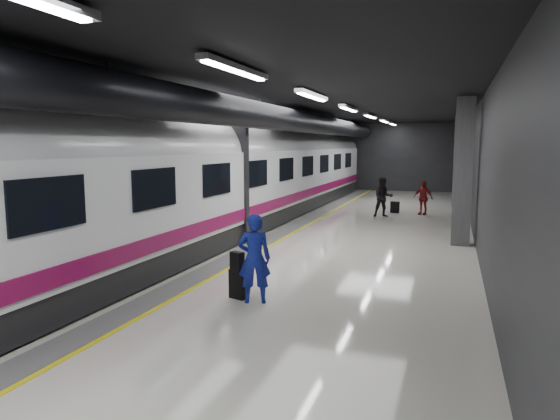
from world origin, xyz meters
The scene contains 9 objects.
ground centered at (0.00, 0.00, 0.00)m, with size 40.00×40.00×0.00m, color silver.
platform_hall centered at (-0.29, 0.96, 3.54)m, with size 10.02×40.02×4.51m.
train centered at (-3.25, 0.00, 2.07)m, with size 3.05×38.00×4.05m.
traveler_main centered at (0.67, -5.40, 0.88)m, with size 0.64×0.42×1.76m, color #1635AB.
suitcase_main centered at (0.26, -5.24, 0.30)m, with size 0.36×0.23×0.59m, color black.
shoulder_bag centered at (0.24, -5.27, 0.77)m, with size 0.27×0.15×0.36m, color black.
traveler_far_a centered at (1.49, 7.33, 0.85)m, with size 0.83×0.65×1.70m, color black.
traveler_far_b centered at (3.07, 8.56, 0.76)m, with size 0.89×0.37×1.51m, color maroon.
suitcase_far centered at (1.84, 8.81, 0.26)m, with size 0.35×0.23×0.52m, color black.
Camera 1 is at (4.23, -14.20, 3.08)m, focal length 32.00 mm.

